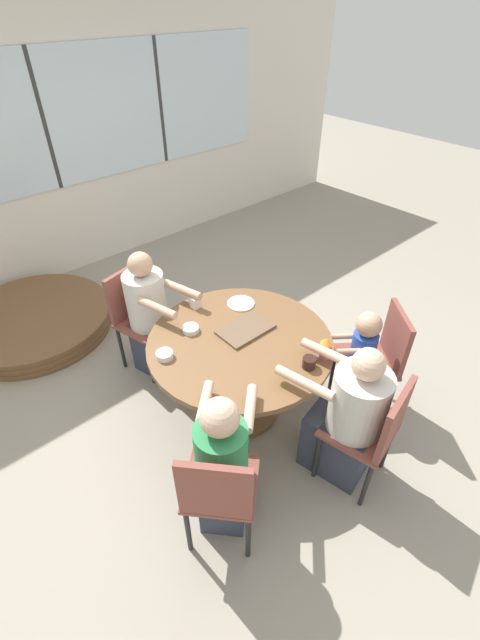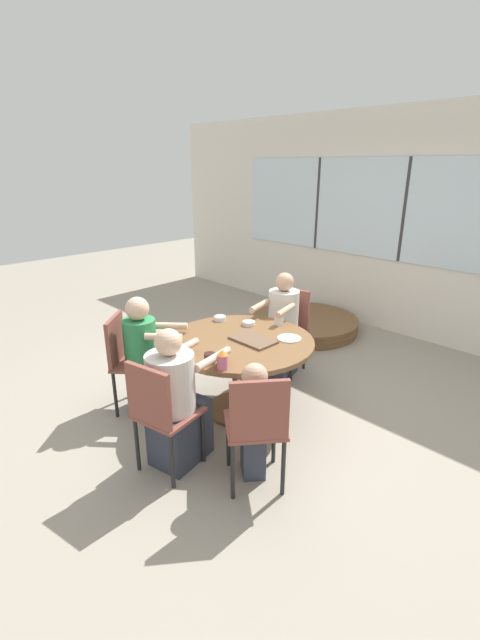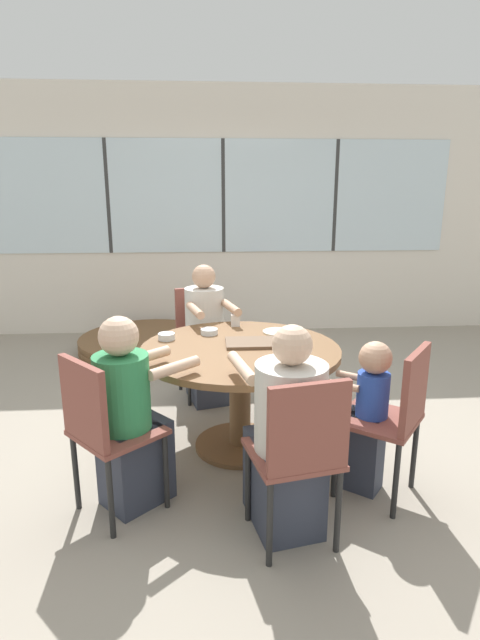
{
  "view_description": "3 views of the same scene",
  "coord_description": "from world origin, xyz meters",
  "px_view_note": "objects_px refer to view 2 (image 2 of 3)",
  "views": [
    {
      "loc": [
        -1.46,
        -1.67,
        2.63
      ],
      "look_at": [
        0.0,
        0.0,
        0.88
      ],
      "focal_mm": 24.0,
      "sensor_mm": 36.0,
      "label": 1
    },
    {
      "loc": [
        2.44,
        -2.38,
        2.13
      ],
      "look_at": [
        0.0,
        0.0,
        0.88
      ],
      "focal_mm": 24.0,
      "sensor_mm": 36.0,
      "label": 2
    },
    {
      "loc": [
        -0.2,
        -3.03,
        1.69
      ],
      "look_at": [
        0.0,
        0.0,
        0.88
      ],
      "focal_mm": 28.0,
      "sensor_mm": 36.0,
      "label": 3
    }
  ],
  "objects_px": {
    "person_man_teal_shirt": "(176,405)",
    "bowl_white_shallow": "(220,318)",
    "chair_for_man_blue_shirt": "(127,354)",
    "person_man_blue_shirt": "(145,360)",
    "chair_for_toddler": "(257,422)",
    "milk_carton_small": "(279,321)",
    "coffee_mug": "(210,358)",
    "person_toddler": "(254,421)",
    "chair_for_woman_green_shirt": "(288,323)",
    "folded_table_stack": "(304,324)",
    "chair_for_man_teal_shirt": "(159,409)",
    "person_woman_green_shirt": "(281,331)",
    "bowl_cereal": "(249,323)",
    "sippy_cup": "(223,359)"
  },
  "relations": [
    {
      "from": "milk_carton_small",
      "to": "chair_for_woman_green_shirt",
      "type": "bearing_deg",
      "value": 118.95
    },
    {
      "from": "coffee_mug",
      "to": "bowl_white_shallow",
      "type": "height_order",
      "value": "coffee_mug"
    },
    {
      "from": "person_woman_green_shirt",
      "to": "folded_table_stack",
      "type": "xyz_separation_m",
      "value": [
        -0.61,
        1.22,
        -0.41
      ]
    },
    {
      "from": "chair_for_man_blue_shirt",
      "to": "coffee_mug",
      "type": "xyz_separation_m",
      "value": [
        0.91,
        0.2,
        0.21
      ]
    },
    {
      "from": "person_woman_green_shirt",
      "to": "person_toddler",
      "type": "height_order",
      "value": "person_woman_green_shirt"
    },
    {
      "from": "chair_for_woman_green_shirt",
      "to": "coffee_mug",
      "type": "bearing_deg",
      "value": 91.29
    },
    {
      "from": "person_man_teal_shirt",
      "to": "bowl_white_shallow",
      "type": "distance_m",
      "value": 1.24
    },
    {
      "from": "chair_for_toddler",
      "to": "coffee_mug",
      "type": "relative_size",
      "value": 9.57
    },
    {
      "from": "person_toddler",
      "to": "milk_carton_small",
      "type": "height_order",
      "value": "person_toddler"
    },
    {
      "from": "chair_for_man_blue_shirt",
      "to": "person_man_blue_shirt",
      "type": "height_order",
      "value": "person_man_blue_shirt"
    },
    {
      "from": "chair_for_man_teal_shirt",
      "to": "bowl_white_shallow",
      "type": "height_order",
      "value": "chair_for_man_teal_shirt"
    },
    {
      "from": "milk_carton_small",
      "to": "bowl_white_shallow",
      "type": "relative_size",
      "value": 0.78
    },
    {
      "from": "chair_for_man_teal_shirt",
      "to": "person_woman_green_shirt",
      "type": "bearing_deg",
      "value": 91.37
    },
    {
      "from": "milk_carton_small",
      "to": "chair_for_man_teal_shirt",
      "type": "bearing_deg",
      "value": -81.93
    },
    {
      "from": "chair_for_toddler",
      "to": "milk_carton_small",
      "type": "relative_size",
      "value": 10.14
    },
    {
      "from": "chair_for_man_teal_shirt",
      "to": "person_toddler",
      "type": "bearing_deg",
      "value": 32.67
    },
    {
      "from": "person_man_blue_shirt",
      "to": "sippy_cup",
      "type": "bearing_deg",
      "value": 52.86
    },
    {
      "from": "chair_for_toddler",
      "to": "bowl_cereal",
      "type": "height_order",
      "value": "chair_for_toddler"
    },
    {
      "from": "person_woman_green_shirt",
      "to": "sippy_cup",
      "type": "bearing_deg",
      "value": 97.22
    },
    {
      "from": "person_man_teal_shirt",
      "to": "sippy_cup",
      "type": "distance_m",
      "value": 0.47
    },
    {
      "from": "sippy_cup",
      "to": "folded_table_stack",
      "type": "distance_m",
      "value": 2.85
    },
    {
      "from": "person_man_teal_shirt",
      "to": "person_toddler",
      "type": "xyz_separation_m",
      "value": [
        0.5,
        0.29,
        -0.03
      ]
    },
    {
      "from": "chair_for_toddler",
      "to": "milk_carton_small",
      "type": "distance_m",
      "value": 1.41
    },
    {
      "from": "coffee_mug",
      "to": "person_toddler",
      "type": "bearing_deg",
      "value": -5.27
    },
    {
      "from": "person_woman_green_shirt",
      "to": "person_man_teal_shirt",
      "type": "bearing_deg",
      "value": 88.5
    },
    {
      "from": "chair_for_man_blue_shirt",
      "to": "folded_table_stack",
      "type": "height_order",
      "value": "chair_for_man_blue_shirt"
    },
    {
      "from": "person_woman_green_shirt",
      "to": "folded_table_stack",
      "type": "bearing_deg",
      "value": -78.23
    },
    {
      "from": "chair_for_man_blue_shirt",
      "to": "person_woman_green_shirt",
      "type": "xyz_separation_m",
      "value": [
        0.53,
        1.5,
        -0.04
      ]
    },
    {
      "from": "bowl_cereal",
      "to": "chair_for_man_teal_shirt",
      "type": "bearing_deg",
      "value": -72.68
    },
    {
      "from": "chair_for_man_blue_shirt",
      "to": "coffee_mug",
      "type": "bearing_deg",
      "value": 60.04
    },
    {
      "from": "person_man_teal_shirt",
      "to": "person_man_blue_shirt",
      "type": "bearing_deg",
      "value": 150.58
    },
    {
      "from": "person_toddler",
      "to": "chair_for_woman_green_shirt",
      "type": "bearing_deg",
      "value": 69.91
    },
    {
      "from": "person_man_teal_shirt",
      "to": "sippy_cup",
      "type": "relative_size",
      "value": 6.98
    },
    {
      "from": "chair_for_man_blue_shirt",
      "to": "chair_for_woman_green_shirt",
      "type": "bearing_deg",
      "value": 121.32
    },
    {
      "from": "folded_table_stack",
      "to": "person_toddler",
      "type": "bearing_deg",
      "value": -59.51
    },
    {
      "from": "chair_for_man_blue_shirt",
      "to": "person_woman_green_shirt",
      "type": "distance_m",
      "value": 1.59
    },
    {
      "from": "person_man_blue_shirt",
      "to": "person_toddler",
      "type": "xyz_separation_m",
      "value": [
        1.3,
        0.04,
        -0.04
      ]
    },
    {
      "from": "chair_for_man_blue_shirt",
      "to": "sippy_cup",
      "type": "xyz_separation_m",
      "value": [
        1.06,
        0.2,
        0.25
      ]
    },
    {
      "from": "folded_table_stack",
      "to": "bowl_white_shallow",
      "type": "bearing_deg",
      "value": -79.18
    },
    {
      "from": "coffee_mug",
      "to": "person_woman_green_shirt",
      "type": "bearing_deg",
      "value": 106.41
    },
    {
      "from": "chair_for_man_blue_shirt",
      "to": "person_man_blue_shirt",
      "type": "xyz_separation_m",
      "value": [
        0.12,
        0.11,
        -0.05
      ]
    },
    {
      "from": "person_toddler",
      "to": "folded_table_stack",
      "type": "height_order",
      "value": "person_toddler"
    },
    {
      "from": "chair_for_man_teal_shirt",
      "to": "person_toddler",
      "type": "xyz_separation_m",
      "value": [
        0.47,
        0.46,
        -0.09
      ]
    },
    {
      "from": "person_man_teal_shirt",
      "to": "coffee_mug",
      "type": "height_order",
      "value": "person_man_teal_shirt"
    },
    {
      "from": "person_man_blue_shirt",
      "to": "person_toddler",
      "type": "relative_size",
      "value": 1.2
    },
    {
      "from": "bowl_white_shallow",
      "to": "person_toddler",
      "type": "bearing_deg",
      "value": -32.12
    },
    {
      "from": "sippy_cup",
      "to": "bowl_cereal",
      "type": "height_order",
      "value": "sippy_cup"
    },
    {
      "from": "person_woman_green_shirt",
      "to": "bowl_white_shallow",
      "type": "distance_m",
      "value": 0.71
    },
    {
      "from": "person_toddler",
      "to": "milk_carton_small",
      "type": "distance_m",
      "value": 1.28
    },
    {
      "from": "chair_for_woman_green_shirt",
      "to": "coffee_mug",
      "type": "distance_m",
      "value": 1.53
    }
  ]
}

